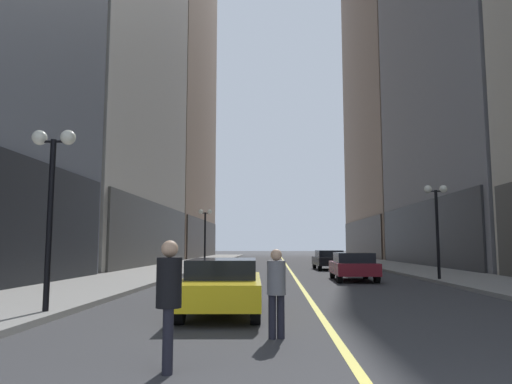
% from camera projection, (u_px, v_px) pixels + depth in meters
% --- Properties ---
extents(ground_plane, '(200.00, 200.00, 0.00)m').
position_uv_depth(ground_plane, '(287.00, 266.00, 37.80)').
color(ground_plane, '#38383A').
extents(sidewalk_left, '(4.50, 78.00, 0.15)m').
position_uv_depth(sidewalk_left, '(185.00, 265.00, 38.10)').
color(sidewalk_left, gray).
rests_on(sidewalk_left, ground).
extents(sidewalk_right, '(4.50, 78.00, 0.15)m').
position_uv_depth(sidewalk_right, '(391.00, 265.00, 37.51)').
color(sidewalk_right, gray).
rests_on(sidewalk_right, ground).
extents(lane_centre_stripe, '(0.16, 70.00, 0.01)m').
position_uv_depth(lane_centre_stripe, '(287.00, 266.00, 37.80)').
color(lane_centre_stripe, '#E5D64C').
rests_on(lane_centre_stripe, ground).
extents(building_right_far, '(13.66, 26.00, 64.98)m').
position_uv_depth(building_right_far, '(405.00, 22.00, 65.63)').
color(building_right_far, gray).
rests_on(building_right_far, ground).
extents(car_yellow, '(2.04, 4.87, 1.32)m').
position_uv_depth(car_yellow, '(223.00, 283.00, 11.81)').
color(car_yellow, yellow).
rests_on(car_yellow, ground).
extents(car_maroon, '(1.94, 4.12, 1.32)m').
position_uv_depth(car_maroon, '(353.00, 265.00, 22.29)').
color(car_maroon, maroon).
rests_on(car_maroon, ground).
extents(car_black, '(1.98, 4.10, 1.32)m').
position_uv_depth(car_black, '(329.00, 259.00, 32.42)').
color(car_black, black).
rests_on(car_black, ground).
extents(pedestrian_in_black_coat, '(0.40, 0.40, 1.73)m').
position_uv_depth(pedestrian_in_black_coat, '(169.00, 295.00, 6.31)').
color(pedestrian_in_black_coat, black).
rests_on(pedestrian_in_black_coat, ground).
extents(pedestrian_in_grey_suit, '(0.42, 0.42, 1.60)m').
position_uv_depth(pedestrian_in_grey_suit, '(276.00, 286.00, 8.58)').
color(pedestrian_in_grey_suit, black).
rests_on(pedestrian_in_grey_suit, ground).
extents(street_lamp_left_near, '(1.06, 0.36, 4.43)m').
position_uv_depth(street_lamp_left_near, '(52.00, 178.00, 11.29)').
color(street_lamp_left_near, black).
rests_on(street_lamp_left_near, ground).
extents(street_lamp_left_far, '(1.06, 0.36, 4.43)m').
position_uv_depth(street_lamp_left_far, '(205.00, 225.00, 36.70)').
color(street_lamp_left_far, black).
rests_on(street_lamp_left_far, ground).
extents(street_lamp_right_mid, '(1.06, 0.36, 4.43)m').
position_uv_depth(street_lamp_right_mid, '(436.00, 210.00, 21.76)').
color(street_lamp_right_mid, black).
rests_on(street_lamp_right_mid, ground).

